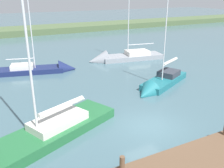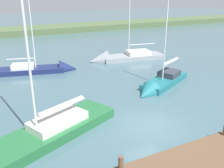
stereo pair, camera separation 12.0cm
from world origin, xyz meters
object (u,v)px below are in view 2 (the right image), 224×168
mooring_post_far (121,164)px  sailboat_far_right (120,59)px  sailboat_inner_slip (45,70)px  sailboat_mid_channel (160,85)px  sailboat_far_left (23,148)px

mooring_post_far → sailboat_far_right: (-10.21, -18.83, -0.73)m
mooring_post_far → sailboat_far_right: bearing=-118.5°
sailboat_inner_slip → sailboat_mid_channel: sailboat_mid_channel is taller
sailboat_far_right → sailboat_mid_channel: bearing=91.6°
sailboat_inner_slip → sailboat_mid_channel: bearing=-35.0°
sailboat_mid_channel → mooring_post_far: bearing=19.1°
sailboat_far_right → sailboat_far_left: (13.81, 14.44, -0.00)m
mooring_post_far → sailboat_far_right: size_ratio=0.06×
sailboat_mid_channel → sailboat_far_right: sailboat_far_right is taller
sailboat_mid_channel → sailboat_far_left: sailboat_far_left is taller
sailboat_mid_channel → sailboat_far_left: bearing=-6.1°
sailboat_far_right → sailboat_far_left: bearing=55.5°
mooring_post_far → sailboat_mid_channel: (-8.89, -8.90, -0.74)m
sailboat_far_left → mooring_post_far: bearing=106.1°
sailboat_mid_channel → sailboat_far_left: 13.28m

